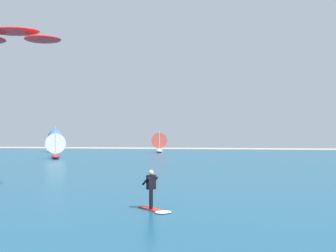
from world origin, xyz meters
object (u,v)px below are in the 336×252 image
at_px(kite, 15,36).
at_px(sailboat_outermost, 52,140).
at_px(sailboat_center_horizon, 159,142).
at_px(sailboat_heeled_over, 56,146).
at_px(kitesurfer, 153,196).

xyz_separation_m(kite, sailboat_outermost, (-23.64, 52.29, -6.46)).
bearing_deg(kite, sailboat_center_horizon, 92.90).
relative_size(kite, sailboat_outermost, 1.07).
height_order(kite, sailboat_center_horizon, kite).
relative_size(sailboat_center_horizon, sailboat_heeled_over, 1.09).
xyz_separation_m(kitesurfer, kite, (-8.99, 4.23, 8.18)).
height_order(kitesurfer, sailboat_heeled_over, sailboat_heeled_over).
distance_m(sailboat_center_horizon, sailboat_heeled_over, 24.94).
xyz_separation_m(kitesurfer, sailboat_outermost, (-32.63, 56.52, 1.72)).
xyz_separation_m(kite, sailboat_center_horizon, (-2.73, 53.99, -6.84)).
height_order(sailboat_outermost, sailboat_center_horizon, sailboat_outermost).
height_order(kitesurfer, kite, kite).
bearing_deg(sailboat_heeled_over, sailboat_outermost, 117.53).
bearing_deg(sailboat_center_horizon, kitesurfer, -78.62).
bearing_deg(sailboat_heeled_over, sailboat_center_horizon, 66.74).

